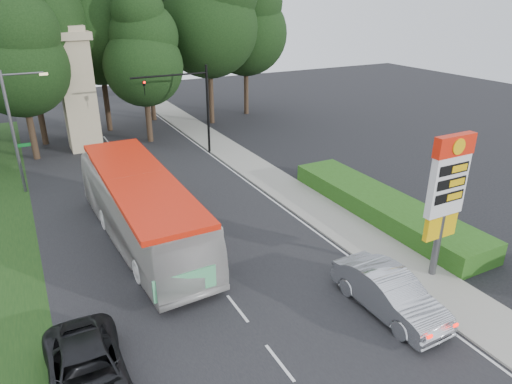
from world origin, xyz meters
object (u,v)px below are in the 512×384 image
traffic_signal_mast (192,99)px  suv_charcoal (88,372)px  monument (78,89)px  transit_bus (142,210)px  sedan_silver (389,293)px  gas_station_pylon (447,188)px  streetlight_signs (16,127)px

traffic_signal_mast → suv_charcoal: traffic_signal_mast is taller
monument → transit_bus: bearing=-89.7°
traffic_signal_mast → sedan_silver: traffic_signal_mast is taller
gas_station_pylon → sedan_silver: 5.23m
traffic_signal_mast → suv_charcoal: 24.95m
gas_station_pylon → streetlight_signs: streetlight_signs is taller
transit_bus → sedan_silver: transit_bus is taller
transit_bus → sedan_silver: (7.41, -10.49, -0.99)m
traffic_signal_mast → transit_bus: bearing=-121.2°
traffic_signal_mast → sedan_silver: 23.32m
sedan_silver → suv_charcoal: size_ratio=0.99×
gas_station_pylon → streetlight_signs: (-16.19, 20.01, -0.01)m
suv_charcoal → traffic_signal_mast: bearing=62.5°
streetlight_signs → sedan_silver: size_ratio=1.48×
monument → sedan_silver: size_ratio=1.86×
gas_station_pylon → suv_charcoal: size_ratio=1.26×
streetlight_signs → monument: 9.44m
gas_station_pylon → sedan_silver: gas_station_pylon is taller
transit_bus → sedan_silver: 12.88m
gas_station_pylon → sedan_silver: size_ratio=1.27×
gas_station_pylon → sedan_silver: (-3.70, -1.01, -3.56)m
gas_station_pylon → traffic_signal_mast: 22.29m
streetlight_signs → transit_bus: bearing=-64.3°
transit_bus → traffic_signal_mast: bearing=55.5°
monument → suv_charcoal: (-4.20, -27.59, -4.35)m
streetlight_signs → sedan_silver: (12.49, -21.02, -3.55)m
monument → sedan_silver: 30.26m
monument → transit_bus: 18.81m
suv_charcoal → monument: bearing=82.6°
sedan_silver → gas_station_pylon: bearing=14.1°
sedan_silver → transit_bus: bearing=124.1°
monument → sedan_silver: monument is taller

